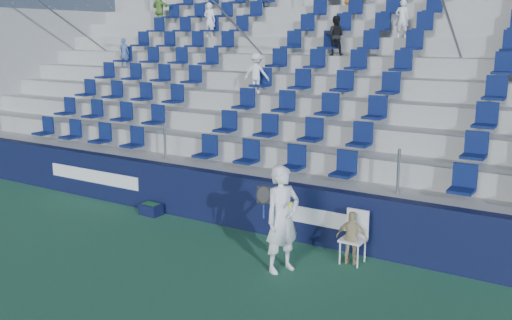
# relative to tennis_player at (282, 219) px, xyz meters

# --- Properties ---
(ground) EXTENTS (70.00, 70.00, 0.00)m
(ground) POSITION_rel_tennis_player_xyz_m (-1.56, -1.53, -1.00)
(ground) COLOR #2B6445
(ground) RESTS_ON ground
(sponsor_wall) EXTENTS (24.00, 0.32, 1.20)m
(sponsor_wall) POSITION_rel_tennis_player_xyz_m (-1.56, 1.62, -0.40)
(sponsor_wall) COLOR #0E1334
(sponsor_wall) RESTS_ON ground
(grandstand) EXTENTS (24.00, 8.17, 6.63)m
(grandstand) POSITION_rel_tennis_player_xyz_m (-1.56, 6.71, 1.14)
(grandstand) COLOR #A3A39E
(grandstand) RESTS_ON ground
(tennis_player) EXTENTS (0.76, 0.85, 1.99)m
(tennis_player) POSITION_rel_tennis_player_xyz_m (0.00, 0.00, 0.00)
(tennis_player) COLOR silver
(tennis_player) RESTS_ON ground
(line_judge_chair) EXTENTS (0.45, 0.46, 1.01)m
(line_judge_chair) POSITION_rel_tennis_player_xyz_m (0.97, 1.13, -0.42)
(line_judge_chair) COLOR white
(line_judge_chair) RESTS_ON ground
(line_judge) EXTENTS (0.63, 0.32, 1.04)m
(line_judge) POSITION_rel_tennis_player_xyz_m (0.97, 0.97, -0.48)
(line_judge) COLOR tan
(line_judge) RESTS_ON ground
(ball_bin) EXTENTS (0.52, 0.35, 0.29)m
(ball_bin) POSITION_rel_tennis_player_xyz_m (-4.34, 1.22, -0.84)
(ball_bin) COLOR black
(ball_bin) RESTS_ON ground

